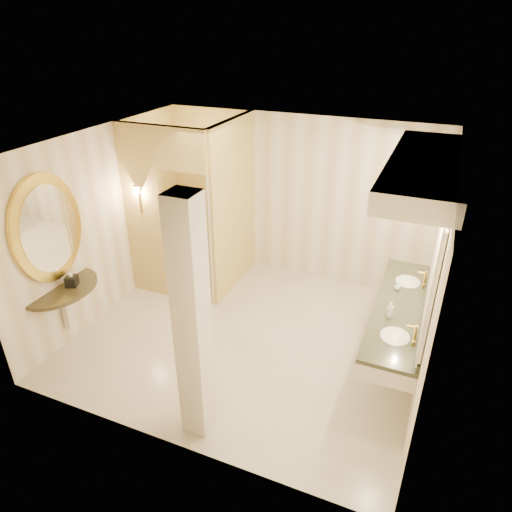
{
  "coord_description": "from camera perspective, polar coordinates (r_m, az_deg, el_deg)",
  "views": [
    {
      "loc": [
        2.09,
        -4.74,
        3.98
      ],
      "look_at": [
        0.03,
        0.2,
        1.17
      ],
      "focal_mm": 32.0,
      "sensor_mm": 36.0,
      "label": 1
    }
  ],
  "objects": [
    {
      "name": "floor",
      "position": [
        6.53,
        -0.91,
        -9.85
      ],
      "size": [
        4.5,
        4.5,
        0.0
      ],
      "primitive_type": "plane",
      "color": "beige",
      "rests_on": "ground"
    },
    {
      "name": "wall_front",
      "position": [
        4.34,
        -11.82,
        -10.36
      ],
      "size": [
        4.5,
        0.02,
        2.7
      ],
      "primitive_type": "cube",
      "color": "silver",
      "rests_on": "floor"
    },
    {
      "name": "ceiling",
      "position": [
        5.34,
        -1.13,
        13.8
      ],
      "size": [
        4.5,
        4.5,
        0.0
      ],
      "primitive_type": "plane",
      "rotation": [
        3.14,
        0.0,
        0.0
      ],
      "color": "silver",
      "rests_on": "wall_back"
    },
    {
      "name": "wall_sconce",
      "position": [
        6.92,
        -14.46,
        7.85
      ],
      "size": [
        0.14,
        0.14,
        0.42
      ],
      "color": "gold",
      "rests_on": "toilet_closet"
    },
    {
      "name": "wall_left",
      "position": [
        6.94,
        -18.32,
        3.97
      ],
      "size": [
        0.02,
        4.0,
        2.7
      ],
      "primitive_type": "cube",
      "color": "silver",
      "rests_on": "floor"
    },
    {
      "name": "vanity",
      "position": [
        5.47,
        19.22,
        0.57
      ],
      "size": [
        0.75,
        2.54,
        2.09
      ],
      "color": "silver",
      "rests_on": "floor"
    },
    {
      "name": "toilet",
      "position": [
        7.97,
        -6.35,
        0.59
      ],
      "size": [
        0.44,
        0.74,
        0.75
      ],
      "primitive_type": "imported",
      "rotation": [
        0.0,
        0.0,
        3.12
      ],
      "color": "white",
      "rests_on": "floor"
    },
    {
      "name": "toilet_closet",
      "position": [
        7.04,
        -6.18,
        5.91
      ],
      "size": [
        1.5,
        1.55,
        2.7
      ],
      "color": "#E7C879",
      "rests_on": "floor"
    },
    {
      "name": "pillar",
      "position": [
        4.49,
        -7.98,
        -8.49
      ],
      "size": [
        0.28,
        0.28,
        2.7
      ],
      "primitive_type": "cube",
      "color": "silver",
      "rests_on": "floor"
    },
    {
      "name": "soap_bottle_a",
      "position": [
        5.59,
        16.34,
        -6.55
      ],
      "size": [
        0.07,
        0.07,
        0.13
      ],
      "primitive_type": "imported",
      "rotation": [
        0.0,
        0.0,
        0.29
      ],
      "color": "beige",
      "rests_on": "vanity"
    },
    {
      "name": "tissue_box",
      "position": [
        6.39,
        -22.05,
        -2.92
      ],
      "size": [
        0.18,
        0.18,
        0.14
      ],
      "primitive_type": "cube",
      "rotation": [
        0.0,
        0.0,
        0.38
      ],
      "color": "black",
      "rests_on": "console_shelf"
    },
    {
      "name": "soap_bottle_b",
      "position": [
        6.11,
        17.27,
        -3.66
      ],
      "size": [
        0.08,
        0.08,
        0.1
      ],
      "primitive_type": "imported",
      "rotation": [
        0.0,
        0.0,
        -0.03
      ],
      "color": "silver",
      "rests_on": "vanity"
    },
    {
      "name": "wall_right",
      "position": [
        5.42,
        21.39,
        -3.44
      ],
      "size": [
        0.02,
        4.0,
        2.7
      ],
      "primitive_type": "cube",
      "color": "silver",
      "rests_on": "floor"
    },
    {
      "name": "console_shelf",
      "position": [
        6.25,
        -24.08,
        0.2
      ],
      "size": [
        1.07,
        1.07,
        1.98
      ],
      "color": "black",
      "rests_on": "floor"
    },
    {
      "name": "wall_back",
      "position": [
        7.53,
        5.14,
        7.13
      ],
      "size": [
        4.5,
        0.02,
        2.7
      ],
      "primitive_type": "cube",
      "color": "silver",
      "rests_on": "floor"
    },
    {
      "name": "soap_bottle_c",
      "position": [
        5.53,
        16.45,
        -6.48
      ],
      "size": [
        0.1,
        0.1,
        0.2
      ],
      "primitive_type": "imported",
      "rotation": [
        0.0,
        0.0,
        -0.3
      ],
      "color": "#C6B28C",
      "rests_on": "vanity"
    }
  ]
}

